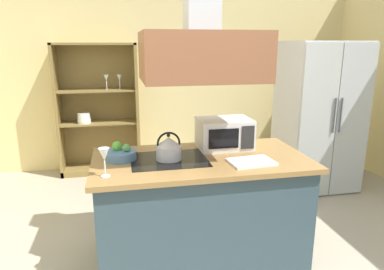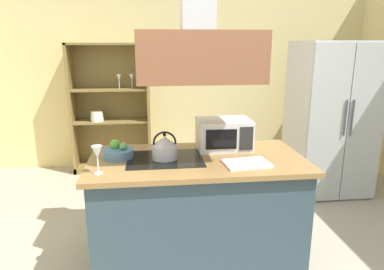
# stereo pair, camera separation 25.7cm
# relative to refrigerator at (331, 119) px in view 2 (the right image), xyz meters

# --- Properties ---
(wall_back) EXTENTS (6.00, 0.12, 2.70)m
(wall_back) POSITION_rel_refrigerator_xyz_m (-1.87, 1.35, 0.44)
(wall_back) COLOR beige
(wall_back) RESTS_ON ground
(kitchen_island) EXTENTS (1.73, 0.91, 0.90)m
(kitchen_island) POSITION_rel_refrigerator_xyz_m (-1.80, -1.26, -0.46)
(kitchen_island) COLOR #314651
(kitchen_island) RESTS_ON ground
(range_hood) EXTENTS (0.90, 0.70, 1.18)m
(range_hood) POSITION_rel_refrigerator_xyz_m (-1.80, -1.26, 0.89)
(range_hood) COLOR brown
(refrigerator) EXTENTS (0.90, 0.78, 1.83)m
(refrigerator) POSITION_rel_refrigerator_xyz_m (0.00, 0.00, 0.00)
(refrigerator) COLOR silver
(refrigerator) RESTS_ON ground
(dish_cabinet) EXTENTS (1.10, 0.40, 1.81)m
(dish_cabinet) POSITION_rel_refrigerator_xyz_m (-2.72, 1.13, -0.12)
(dish_cabinet) COLOR olive
(dish_cabinet) RESTS_ON ground
(kettle) EXTENTS (0.20, 0.20, 0.23)m
(kettle) POSITION_rel_refrigerator_xyz_m (-2.06, -1.26, 0.08)
(kettle) COLOR #B5B7C7
(kettle) RESTS_ON kitchen_island
(cutting_board) EXTENTS (0.36, 0.27, 0.02)m
(cutting_board) POSITION_rel_refrigerator_xyz_m (-1.45, -1.47, -0.01)
(cutting_board) COLOR white
(cutting_board) RESTS_ON kitchen_island
(microwave) EXTENTS (0.46, 0.35, 0.26)m
(microwave) POSITION_rel_refrigerator_xyz_m (-1.53, -1.02, 0.12)
(microwave) COLOR silver
(microwave) RESTS_ON kitchen_island
(wine_glass_on_counter) EXTENTS (0.08, 0.08, 0.21)m
(wine_glass_on_counter) POSITION_rel_refrigerator_xyz_m (-2.54, -1.53, 0.14)
(wine_glass_on_counter) COLOR silver
(wine_glass_on_counter) RESTS_ON kitchen_island
(fruit_bowl) EXTENTS (0.25, 0.25, 0.14)m
(fruit_bowl) POSITION_rel_refrigerator_xyz_m (-2.43, -1.17, 0.03)
(fruit_bowl) COLOR #4C7299
(fruit_bowl) RESTS_ON kitchen_island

